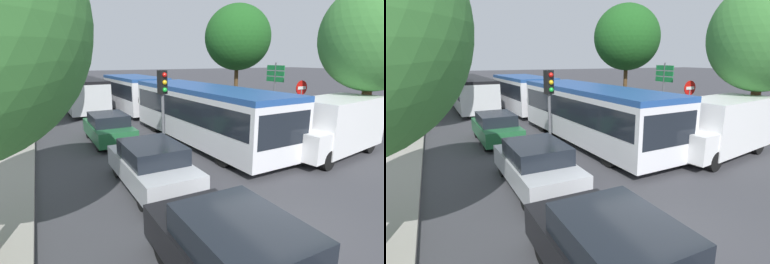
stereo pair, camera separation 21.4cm
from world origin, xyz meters
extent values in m
plane|color=#3D3D42|center=(0.00, 0.00, 0.00)|extent=(200.00, 200.00, 0.00)
cube|color=silver|center=(2.00, 7.30, 1.34)|extent=(3.19, 9.92, 2.11)
cube|color=black|center=(2.00, 7.30, 1.72)|extent=(3.19, 9.53, 0.93)
cube|color=#234C93|center=(2.00, 7.30, 2.50)|extent=(3.19, 9.92, 0.21)
cube|color=silver|center=(1.46, 16.56, 1.34)|extent=(3.01, 6.84, 2.11)
cube|color=black|center=(1.46, 16.56, 1.72)|extent=(3.02, 6.57, 0.93)
cube|color=#234C93|center=(1.46, 16.56, 2.50)|extent=(3.01, 6.84, 0.21)
cylinder|color=black|center=(1.68, 12.70, 1.34)|extent=(2.00, 1.14, 1.94)
cube|color=black|center=(2.28, 2.45, 1.59)|extent=(2.31, 0.24, 1.13)
cylinder|color=black|center=(3.28, 4.24, 0.52)|extent=(0.37, 1.05, 1.03)
cylinder|color=black|center=(1.08, 4.11, 0.52)|extent=(0.37, 1.05, 1.03)
cylinder|color=black|center=(2.92, 10.49, 0.52)|extent=(0.37, 1.05, 1.03)
cylinder|color=black|center=(0.71, 10.36, 0.52)|extent=(0.37, 1.05, 1.03)
cylinder|color=black|center=(2.56, 16.62, 0.52)|extent=(0.37, 1.05, 1.03)
cylinder|color=black|center=(0.36, 16.49, 0.52)|extent=(0.37, 1.05, 1.03)
cube|color=silver|center=(-1.92, 20.65, 1.25)|extent=(2.81, 11.31, 1.96)
cube|color=black|center=(-1.92, 20.65, 1.60)|extent=(2.82, 10.75, 0.82)
cube|color=black|center=(-1.92, 20.65, 2.32)|extent=(2.81, 11.31, 0.20)
cylinder|color=black|center=(-3.07, 24.33, 0.49)|extent=(0.32, 0.99, 0.98)
cylinder|color=black|center=(-0.97, 24.39, 0.49)|extent=(0.32, 0.99, 0.98)
cylinder|color=black|center=(-2.87, 17.25, 0.49)|extent=(0.32, 0.99, 0.98)
cylinder|color=black|center=(-0.77, 17.31, 0.49)|extent=(0.32, 0.99, 0.98)
cube|color=black|center=(-2.10, -1.28, 1.17)|extent=(1.64, 2.18, 0.51)
cylinder|color=black|center=(-2.86, 0.11, 0.31)|extent=(0.23, 0.63, 0.63)
cylinder|color=black|center=(-1.40, 0.14, 0.31)|extent=(0.23, 0.63, 0.63)
cube|color=#B7BABF|center=(-1.87, 3.61, 0.57)|extent=(1.78, 4.06, 0.65)
cube|color=black|center=(-1.87, 3.51, 1.15)|extent=(1.61, 2.14, 0.50)
cylinder|color=black|center=(-2.61, 4.88, 0.31)|extent=(0.22, 0.62, 0.61)
cylinder|color=black|center=(-1.18, 4.91, 0.31)|extent=(0.22, 0.62, 0.61)
cylinder|color=black|center=(-2.56, 2.31, 0.31)|extent=(0.22, 0.62, 0.61)
cylinder|color=black|center=(-1.13, 2.33, 0.31)|extent=(0.22, 0.62, 0.61)
cube|color=#236638|center=(-1.97, 9.29, 0.56)|extent=(1.75, 3.99, 0.64)
cube|color=black|center=(-1.97, 9.20, 1.13)|extent=(1.58, 2.10, 0.49)
cylinder|color=black|center=(-2.70, 10.54, 0.30)|extent=(0.22, 0.61, 0.60)
cylinder|color=black|center=(-1.29, 10.57, 0.30)|extent=(0.22, 0.61, 0.60)
cylinder|color=black|center=(-2.65, 8.01, 0.30)|extent=(0.22, 0.61, 0.60)
cylinder|color=black|center=(-1.24, 8.04, 0.30)|extent=(0.22, 0.61, 0.60)
cube|color=white|center=(6.00, 3.34, 1.31)|extent=(4.40, 2.72, 2.00)
cube|color=white|center=(3.54, 2.89, 0.84)|extent=(1.23, 2.03, 1.00)
cylinder|color=black|center=(4.09, 2.13, 0.36)|extent=(0.75, 0.37, 0.72)
cylinder|color=black|center=(3.78, 3.78, 0.36)|extent=(0.75, 0.37, 0.72)
cylinder|color=black|center=(7.34, 2.74, 0.36)|extent=(0.75, 0.37, 0.72)
cylinder|color=black|center=(7.03, 4.39, 0.36)|extent=(0.75, 0.37, 0.72)
cylinder|color=#56595E|center=(-0.43, 6.22, 1.70)|extent=(0.12, 0.12, 3.40)
cube|color=black|center=(-0.43, 6.22, 2.95)|extent=(0.38, 0.32, 0.90)
sphere|color=red|center=(-0.38, 6.08, 3.23)|extent=(0.18, 0.18, 0.18)
sphere|color=#EAAD14|center=(-0.38, 6.08, 2.95)|extent=(0.18, 0.18, 0.18)
sphere|color=green|center=(-0.38, 6.08, 2.67)|extent=(0.18, 0.18, 0.18)
cylinder|color=#56595E|center=(6.52, 5.85, 1.20)|extent=(0.08, 0.08, 2.40)
cylinder|color=red|center=(6.52, 5.85, 2.47)|extent=(0.70, 0.03, 0.70)
cube|color=white|center=(6.52, 5.83, 2.47)|extent=(0.50, 0.04, 0.14)
cylinder|color=#56595E|center=(8.07, 9.40, 1.80)|extent=(0.10, 0.10, 3.60)
cube|color=#197A38|center=(8.07, 9.40, 3.30)|extent=(0.12, 1.40, 0.28)
cube|color=#197A38|center=(8.07, 9.40, 2.96)|extent=(0.12, 1.40, 0.28)
cube|color=#197A38|center=(8.07, 9.40, 2.62)|extent=(0.12, 1.40, 0.28)
cylinder|color=#51381E|center=(-5.88, 11.78, 1.73)|extent=(0.28, 0.28, 3.45)
ellipsoid|color=#3D7F38|center=(-5.88, 11.78, 5.61)|extent=(4.97, 4.97, 5.75)
cylinder|color=#51381E|center=(-5.62, 19.34, 1.35)|extent=(0.40, 0.40, 2.71)
ellipsoid|color=#286623|center=(-5.62, 19.34, 4.39)|extent=(4.61, 4.61, 4.48)
ellipsoid|color=#33752D|center=(-5.17, 18.97, 3.71)|extent=(2.77, 2.77, 2.46)
cylinder|color=#51381E|center=(-6.40, 29.51, 1.46)|extent=(0.39, 0.39, 2.92)
ellipsoid|color=#286623|center=(-6.40, 29.51, 4.73)|extent=(5.17, 5.17, 4.83)
cylinder|color=#51381E|center=(8.04, 3.59, 1.51)|extent=(0.40, 0.40, 3.01)
ellipsoid|color=#3D7F38|center=(8.04, 3.59, 4.71)|extent=(4.43, 4.43, 4.52)
cylinder|color=#51381E|center=(8.08, 13.43, 1.79)|extent=(0.28, 0.28, 3.57)
ellipsoid|color=#1E561E|center=(8.08, 13.43, 5.26)|extent=(4.58, 4.58, 4.49)
ellipsoid|color=#3D7F38|center=(8.05, 13.53, 4.58)|extent=(2.75, 2.75, 2.47)
camera|label=1|loc=(-4.64, -4.58, 3.83)|focal=28.00mm
camera|label=2|loc=(-4.45, -4.68, 3.83)|focal=28.00mm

